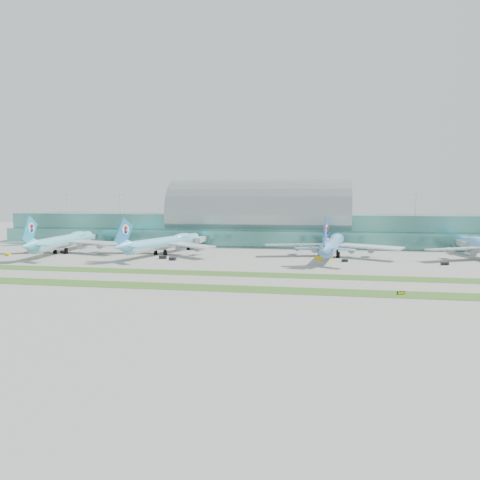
% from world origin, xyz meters
% --- Properties ---
extents(ground, '(700.00, 700.00, 0.00)m').
position_xyz_m(ground, '(0.00, 0.00, 0.00)').
color(ground, gray).
rests_on(ground, ground).
extents(terminal, '(340.00, 69.10, 36.00)m').
position_xyz_m(terminal, '(0.01, 128.79, 14.23)').
color(terminal, '#3D7A75').
rests_on(terminal, ground).
extents(grass_strip_near, '(420.00, 12.00, 0.08)m').
position_xyz_m(grass_strip_near, '(0.00, -28.00, 0.04)').
color(grass_strip_near, '#2D591E').
rests_on(grass_strip_near, ground).
extents(grass_strip_far, '(420.00, 12.00, 0.08)m').
position_xyz_m(grass_strip_far, '(0.00, 2.00, 0.04)').
color(grass_strip_far, '#2D591E').
rests_on(grass_strip_far, ground).
extents(taxiline_a, '(420.00, 0.35, 0.01)m').
position_xyz_m(taxiline_a, '(0.00, -48.00, 0.01)').
color(taxiline_a, yellow).
rests_on(taxiline_a, ground).
extents(taxiline_b, '(420.00, 0.35, 0.01)m').
position_xyz_m(taxiline_b, '(0.00, -14.00, 0.01)').
color(taxiline_b, yellow).
rests_on(taxiline_b, ground).
extents(taxiline_c, '(420.00, 0.35, 0.01)m').
position_xyz_m(taxiline_c, '(0.00, 18.00, 0.01)').
color(taxiline_c, yellow).
rests_on(taxiline_c, ground).
extents(taxiline_d, '(420.00, 0.35, 0.01)m').
position_xyz_m(taxiline_d, '(0.00, 40.00, 0.01)').
color(taxiline_d, yellow).
rests_on(taxiline_d, ground).
extents(airliner_a, '(71.48, 81.50, 22.42)m').
position_xyz_m(airliner_a, '(-100.59, 56.90, 6.92)').
color(airliner_a, '#65CCDF').
rests_on(airliner_a, ground).
extents(airliner_b, '(66.43, 76.80, 21.49)m').
position_xyz_m(airliner_b, '(-42.77, 60.83, 6.63)').
color(airliner_b, '#69C4E7').
rests_on(airliner_b, ground).
extents(airliner_c, '(70.77, 80.80, 22.24)m').
position_xyz_m(airliner_c, '(47.44, 66.06, 6.86)').
color(airliner_c, '#6AAAEB').
rests_on(airliner_c, ground).
extents(gse_a, '(3.32, 2.26, 1.43)m').
position_xyz_m(gse_a, '(-122.53, 38.51, 0.71)').
color(gse_a, yellow).
rests_on(gse_a, ground).
extents(gse_b, '(3.66, 2.69, 1.39)m').
position_xyz_m(gse_b, '(-99.64, 54.50, 0.70)').
color(gse_b, black).
rests_on(gse_b, ground).
extents(gse_c, '(3.69, 2.49, 1.52)m').
position_xyz_m(gse_c, '(-30.72, 37.40, 0.76)').
color(gse_c, black).
rests_on(gse_c, ground).
extents(gse_d, '(4.09, 2.60, 1.61)m').
position_xyz_m(gse_d, '(-37.43, 41.99, 0.80)').
color(gse_d, black).
rests_on(gse_d, ground).
extents(gse_e, '(3.81, 2.68, 1.70)m').
position_xyz_m(gse_e, '(40.42, 51.41, 0.85)').
color(gse_e, yellow).
rests_on(gse_e, ground).
extents(gse_f, '(3.28, 1.83, 1.27)m').
position_xyz_m(gse_f, '(52.88, 46.81, 0.63)').
color(gse_f, black).
rests_on(gse_f, ground).
extents(gse_g, '(3.61, 2.52, 1.35)m').
position_xyz_m(gse_g, '(97.71, 43.90, 0.67)').
color(gse_g, black).
rests_on(gse_g, ground).
extents(taxiway_sign_east, '(2.62, 1.14, 1.14)m').
position_xyz_m(taxiway_sign_east, '(67.29, -28.09, 0.56)').
color(taxiway_sign_east, black).
rests_on(taxiway_sign_east, ground).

